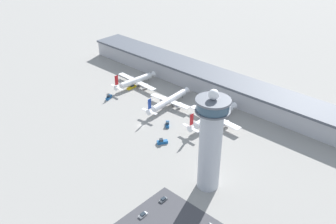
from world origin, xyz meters
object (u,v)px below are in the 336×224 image
(service_truck_fuel, at_px, (167,124))
(car_yellow_taxi, at_px, (143,215))
(airplane_gate_charlie, at_px, (214,117))
(car_blue_compact, at_px, (163,200))
(control_tower, at_px, (211,140))
(airplane_gate_bravo, at_px, (169,101))
(service_truck_catering, at_px, (132,87))
(service_truck_baggage, at_px, (109,97))
(service_truck_water, at_px, (162,142))
(airplane_gate_alpha, at_px, (136,81))

(service_truck_fuel, bearing_deg, car_yellow_taxi, -55.28)
(airplane_gate_charlie, distance_m, car_blue_compact, 76.68)
(airplane_gate_charlie, relative_size, service_truck_fuel, 6.62)
(control_tower, height_order, car_yellow_taxi, control_tower)
(control_tower, relative_size, car_yellow_taxi, 12.08)
(airplane_gate_bravo, distance_m, service_truck_catering, 39.53)
(airplane_gate_bravo, distance_m, service_truck_baggage, 44.33)
(car_blue_compact, bearing_deg, control_tower, 68.96)
(airplane_gate_bravo, xyz_separation_m, service_truck_water, (27.33, -35.53, -3.22))
(airplane_gate_bravo, xyz_separation_m, car_yellow_taxi, (60.43, -82.78, -3.75))
(service_truck_fuel, xyz_separation_m, car_yellow_taxi, (44.03, -63.54, -0.46))
(airplane_gate_alpha, bearing_deg, service_truck_baggage, -87.60)
(airplane_gate_alpha, height_order, car_yellow_taxi, airplane_gate_alpha)
(airplane_gate_alpha, bearing_deg, airplane_gate_bravo, -9.25)
(service_truck_baggage, height_order, service_truck_water, service_truck_water)
(service_truck_baggage, relative_size, car_yellow_taxi, 1.57)
(service_truck_catering, distance_m, car_yellow_taxi, 130.59)
(airplane_gate_charlie, relative_size, service_truck_baggage, 6.29)
(airplane_gate_alpha, xyz_separation_m, airplane_gate_bravo, (40.25, -6.55, 0.17))
(control_tower, bearing_deg, airplane_gate_alpha, 153.97)
(service_truck_fuel, bearing_deg, service_truck_baggage, -178.59)
(airplane_gate_bravo, height_order, service_truck_water, airplane_gate_bravo)
(airplane_gate_bravo, relative_size, service_truck_baggage, 6.17)
(control_tower, xyz_separation_m, airplane_gate_charlie, (-33.75, 49.70, -22.21))
(service_truck_baggage, bearing_deg, service_truck_water, -12.65)
(service_truck_baggage, distance_m, car_blue_compact, 110.82)
(service_truck_catering, relative_size, car_blue_compact, 1.96)
(airplane_gate_charlie, bearing_deg, service_truck_water, -101.76)
(control_tower, bearing_deg, service_truck_baggage, 166.38)
(airplane_gate_alpha, bearing_deg, car_blue_compact, -37.09)
(service_truck_catering, height_order, car_blue_compact, service_truck_catering)
(service_truck_fuel, bearing_deg, service_truck_catering, 159.63)
(airplane_gate_bravo, bearing_deg, service_truck_fuel, -49.56)
(car_blue_compact, bearing_deg, service_truck_water, 134.19)
(service_truck_water, distance_m, car_blue_compact, 47.37)
(airplane_gate_charlie, relative_size, car_yellow_taxi, 9.87)
(control_tower, xyz_separation_m, service_truck_fuel, (-52.67, 27.58, -25.78))
(airplane_gate_charlie, distance_m, service_truck_fuel, 29.33)
(airplane_gate_bravo, relative_size, car_blue_compact, 10.10)
(service_truck_water, bearing_deg, car_yellow_taxi, -54.99)
(airplane_gate_alpha, relative_size, airplane_gate_bravo, 0.96)
(airplane_gate_alpha, bearing_deg, service_truck_water, -31.91)
(control_tower, bearing_deg, service_truck_fuel, 152.36)
(service_truck_fuel, relative_size, service_truck_water, 0.99)
(service_truck_catering, height_order, service_truck_fuel, service_truck_fuel)
(car_blue_compact, xyz_separation_m, car_yellow_taxi, (0.08, -13.29, 0.01))
(control_tower, bearing_deg, service_truck_catering, 156.00)
(service_truck_catering, height_order, service_truck_water, service_truck_water)
(service_truck_water, bearing_deg, control_tower, -15.14)
(service_truck_baggage, bearing_deg, car_blue_compact, -26.17)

